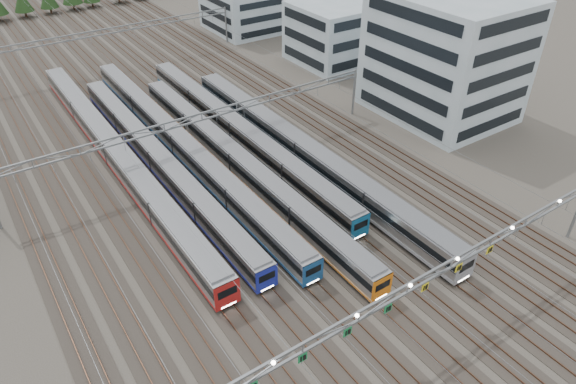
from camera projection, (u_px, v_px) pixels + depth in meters
ground at (397, 343)px, 48.66m from camera, size 400.00×400.00×0.00m
track_bed at (86, 41)px, 115.68m from camera, size 54.00×260.00×5.42m
train_a at (115, 153)px, 73.65m from camera, size 2.90×67.51×3.77m
train_b at (158, 159)px, 72.40m from camera, size 2.66×57.79×3.46m
train_c at (180, 143)px, 76.22m from camera, size 2.65×66.81×3.45m
train_d at (238, 162)px, 71.92m from camera, size 2.66×59.35×3.45m
train_e at (238, 130)px, 79.37m from camera, size 2.79×58.17×3.63m
train_f at (303, 152)px, 73.80m from camera, size 2.97×59.09×3.88m
gantry_near at (408, 291)px, 44.50m from camera, size 56.36×0.61×8.08m
gantry_mid at (202, 122)px, 72.16m from camera, size 56.36×0.36×8.00m
gantry_far at (102, 37)px, 102.70m from camera, size 56.36×0.36×8.00m
depot_bldg_south at (445, 57)px, 83.73m from camera, size 18.00×22.00×19.71m
depot_bldg_mid at (332, 34)px, 105.76m from camera, size 14.00×16.00×11.86m
depot_bldg_north at (255, 1)px, 124.94m from camera, size 22.00×18.00×12.63m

